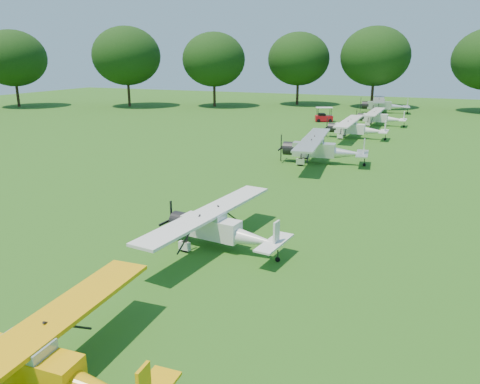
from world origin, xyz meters
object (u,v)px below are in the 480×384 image
at_px(aircraft_6, 379,117).
at_px(aircraft_3, 219,226).
at_px(aircraft_4, 321,148).
at_px(golf_cart, 323,117).
at_px(aircraft_7, 383,104).
at_px(aircraft_5, 355,127).
at_px(aircraft_2, 42,367).

bearing_deg(aircraft_6, aircraft_3, -91.67).
xyz_separation_m(aircraft_4, golf_cart, (-5.33, 24.36, -0.65)).
bearing_deg(aircraft_7, aircraft_6, -92.01).
distance_m(aircraft_3, golf_cart, 43.26).
relative_size(aircraft_4, aircraft_7, 0.97).
bearing_deg(golf_cart, aircraft_5, -84.46).
distance_m(aircraft_5, golf_cart, 12.79).
relative_size(aircraft_7, golf_cart, 4.61).
bearing_deg(aircraft_5, aircraft_3, -91.35).
bearing_deg(aircraft_4, aircraft_2, -95.99).
relative_size(aircraft_2, golf_cart, 3.78).
bearing_deg(aircraft_7, aircraft_2, -96.97).
bearing_deg(aircraft_3, aircraft_4, 96.47).
bearing_deg(golf_cart, aircraft_4, -99.34).
bearing_deg(aircraft_4, aircraft_3, -96.51).
bearing_deg(aircraft_2, aircraft_5, 87.00).
bearing_deg(golf_cart, aircraft_7, 43.44).
bearing_deg(aircraft_3, aircraft_6, 94.30).
height_order(aircraft_2, aircraft_6, aircraft_6).
height_order(aircraft_2, aircraft_5, aircraft_5).
bearing_deg(aircraft_7, golf_cart, -121.34).
relative_size(aircraft_4, aircraft_5, 1.11).
height_order(aircraft_5, aircraft_7, aircraft_7).
bearing_deg(aircraft_4, aircraft_6, 79.61).
bearing_deg(golf_cart, aircraft_6, -28.75).
bearing_deg(golf_cart, aircraft_2, -105.89).
distance_m(aircraft_4, aircraft_5, 13.01).
height_order(aircraft_2, aircraft_3, aircraft_2).
relative_size(aircraft_5, golf_cart, 4.05).
xyz_separation_m(aircraft_2, aircraft_6, (1.66, 52.49, 0.02)).
relative_size(aircraft_5, aircraft_6, 1.05).
relative_size(aircraft_2, aircraft_5, 0.93).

